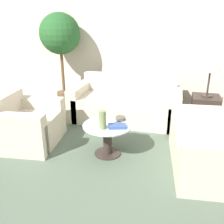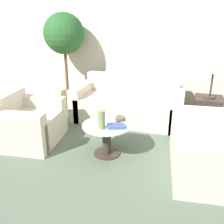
% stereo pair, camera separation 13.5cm
% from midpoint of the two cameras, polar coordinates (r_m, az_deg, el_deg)
% --- Properties ---
extents(ground_plane, '(14.00, 14.00, 0.00)m').
position_cam_midpoint_polar(ground_plane, '(3.07, -2.79, -15.78)').
color(ground_plane, brown).
extents(wall_back, '(10.00, 0.06, 2.60)m').
position_cam_midpoint_polar(wall_back, '(5.22, 7.66, 14.87)').
color(wall_back, beige).
rests_on(wall_back, ground_plane).
extents(rug, '(3.66, 3.61, 0.01)m').
position_cam_midpoint_polar(rug, '(3.62, -0.08, -9.48)').
color(rug, '#4C5B4C').
rests_on(rug, ground_plane).
extents(sofa_main, '(2.00, 0.91, 0.80)m').
position_cam_midpoint_polar(sofa_main, '(4.73, 4.59, 1.63)').
color(sofa_main, beige).
rests_on(sofa_main, ground_plane).
extents(armchair, '(0.93, 1.04, 0.77)m').
position_cam_midpoint_polar(armchair, '(4.04, -17.94, -2.75)').
color(armchair, beige).
rests_on(armchair, ground_plane).
extents(loveseat, '(1.00, 1.45, 0.79)m').
position_cam_midpoint_polar(loveseat, '(3.41, 23.29, -8.02)').
color(loveseat, beige).
rests_on(loveseat, ground_plane).
extents(coffee_table, '(0.68, 0.68, 0.46)m').
position_cam_midpoint_polar(coffee_table, '(3.48, -0.09, -5.38)').
color(coffee_table, '#332823').
rests_on(coffee_table, ground_plane).
extents(side_table, '(0.46, 0.46, 0.57)m').
position_cam_midpoint_polar(side_table, '(4.59, 21.73, -0.34)').
color(side_table, '#332823').
rests_on(side_table, ground_plane).
extents(table_lamp, '(0.31, 0.31, 0.66)m').
position_cam_midpoint_polar(table_lamp, '(4.38, 23.15, 9.60)').
color(table_lamp, '#332823').
rests_on(table_lamp, side_table).
extents(potted_plant, '(0.80, 0.80, 1.93)m').
position_cam_midpoint_polar(potted_plant, '(5.25, -10.12, 16.37)').
color(potted_plant, brown).
rests_on(potted_plant, ground_plane).
extents(vase, '(0.10, 0.10, 0.25)m').
position_cam_midpoint_polar(vase, '(3.26, -1.24, -1.77)').
color(vase, '#6B7A4C').
rests_on(vase, coffee_table).
extents(bowl, '(0.14, 0.14, 0.05)m').
position_cam_midpoint_polar(bowl, '(3.56, 2.98, -1.50)').
color(bowl, brown).
rests_on(bowl, coffee_table).
extents(book_stack, '(0.26, 0.20, 0.04)m').
position_cam_midpoint_polar(book_stack, '(3.32, 2.14, -3.29)').
color(book_stack, '#334C8C').
rests_on(book_stack, coffee_table).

